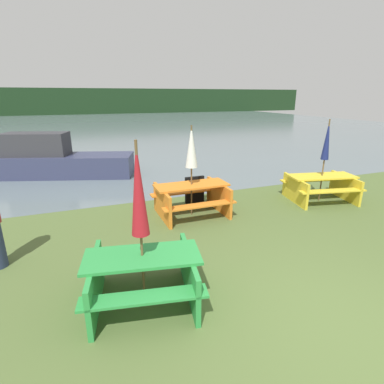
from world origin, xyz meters
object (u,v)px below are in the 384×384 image
picnic_table_green (143,273)px  boat (58,160)px  umbrella_crimson (138,191)px  picnic_table_orange (191,196)px  signboard (195,190)px  umbrella_navy (327,141)px  umbrella_white (191,147)px  picnic_table_yellow (321,185)px

picnic_table_green → boat: 8.37m
umbrella_crimson → picnic_table_orange: bearing=57.4°
umbrella_crimson → signboard: 4.53m
picnic_table_green → umbrella_navy: umbrella_navy is taller
umbrella_navy → signboard: bearing=161.6°
boat → picnic_table_green: bearing=-62.3°
umbrella_white → boat: 6.37m
picnic_table_orange → boat: size_ratio=0.35×
picnic_table_yellow → boat: size_ratio=0.40×
picnic_table_green → umbrella_navy: (5.66, 2.57, 1.25)m
umbrella_navy → umbrella_crimson: (-5.66, -2.57, -0.01)m
umbrella_white → boat: (-3.26, 5.36, -1.12)m
picnic_table_yellow → umbrella_white: 4.03m
picnic_table_green → umbrella_crimson: bearing=-26.6°
umbrella_crimson → signboard: size_ratio=3.15×
picnic_table_green → umbrella_crimson: umbrella_crimson is taller
umbrella_white → umbrella_navy: umbrella_navy is taller
picnic_table_orange → umbrella_white: 1.23m
umbrella_crimson → picnic_table_yellow: bearing=24.4°
picnic_table_yellow → boat: boat is taller
umbrella_crimson → signboard: bearing=58.7°
umbrella_white → boat: umbrella_white is taller
umbrella_navy → signboard: umbrella_navy is taller
signboard → picnic_table_yellow: bearing=-18.4°
umbrella_white → umbrella_navy: bearing=-4.9°
umbrella_white → umbrella_crimson: bearing=-122.6°
picnic_table_orange → boat: 6.27m
signboard → umbrella_white: bearing=-116.6°
picnic_table_yellow → picnic_table_orange: bearing=175.1°
picnic_table_yellow → signboard: signboard is taller
umbrella_white → umbrella_navy: size_ratio=0.97×
picnic_table_orange → umbrella_navy: bearing=-4.9°
boat → picnic_table_yellow: bearing=-20.7°
picnic_table_orange → signboard: picnic_table_orange is taller
boat → umbrella_navy: bearing=-20.7°
umbrella_white → signboard: umbrella_white is taller
umbrella_crimson → boat: bearing=99.7°
picnic_table_yellow → umbrella_navy: bearing=0.0°
picnic_table_yellow → umbrella_crimson: bearing=-155.6°
picnic_table_yellow → umbrella_white: (-3.81, 0.32, 1.25)m
umbrella_navy → umbrella_white: bearing=175.1°
picnic_table_green → picnic_table_orange: picnic_table_orange is taller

